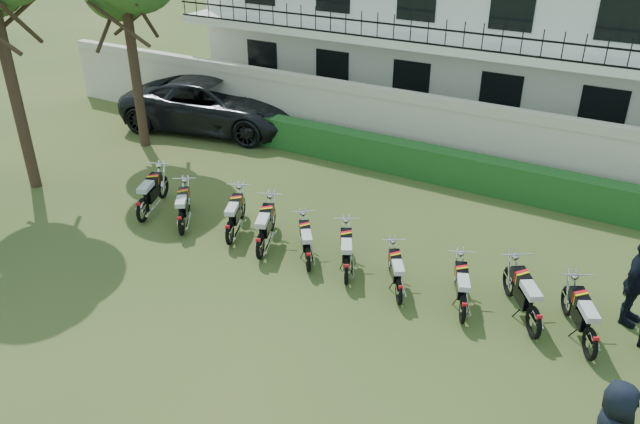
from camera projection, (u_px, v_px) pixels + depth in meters
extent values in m
plane|color=#2D471C|center=(291.00, 297.00, 13.43)|extent=(100.00, 100.00, 0.00)
cube|color=beige|center=(429.00, 137.00, 19.09)|extent=(30.00, 0.30, 2.00)
cube|color=beige|center=(432.00, 101.00, 18.55)|extent=(30.00, 0.35, 0.30)
cube|color=#1A4B1B|center=(450.00, 168.00, 18.27)|extent=(18.00, 0.60, 1.00)
cube|color=white|center=(495.00, 20.00, 22.52)|extent=(20.00, 8.00, 7.00)
cube|color=white|center=(452.00, 46.00, 18.92)|extent=(20.00, 1.40, 0.25)
cube|color=black|center=(446.00, 30.00, 18.14)|extent=(20.00, 0.05, 0.05)
cube|color=black|center=(445.00, 46.00, 18.35)|extent=(20.00, 0.05, 0.05)
cube|color=black|center=(263.00, 70.00, 23.65)|extent=(1.30, 0.12, 2.20)
cube|color=black|center=(333.00, 81.00, 22.33)|extent=(1.30, 0.12, 2.20)
cube|color=black|center=(410.00, 94.00, 21.02)|extent=(1.30, 0.12, 2.20)
cube|color=black|center=(499.00, 108.00, 19.70)|extent=(1.30, 0.12, 2.20)
cube|color=black|center=(600.00, 124.00, 18.38)|extent=(1.30, 0.12, 2.20)
cube|color=black|center=(627.00, 0.00, 16.74)|extent=(1.30, 0.12, 2.20)
cylinder|color=#473323|center=(13.00, 87.00, 16.97)|extent=(0.32, 0.32, 5.95)
cylinder|color=#473323|center=(135.00, 68.00, 19.98)|extent=(0.32, 0.32, 5.25)
torus|color=black|center=(131.00, 225.00, 15.60)|extent=(0.33, 0.66, 0.67)
torus|color=black|center=(153.00, 199.00, 16.84)|extent=(0.33, 0.66, 0.67)
cube|color=black|center=(141.00, 207.00, 16.10)|extent=(0.40, 0.63, 0.33)
cube|color=black|center=(143.00, 192.00, 16.18)|extent=(0.44, 0.56, 0.24)
cube|color=red|center=(143.00, 192.00, 16.17)|extent=(0.28, 0.26, 0.25)
cube|color=yellow|center=(142.00, 193.00, 16.12)|extent=(0.26, 0.24, 0.25)
cube|color=beige|center=(135.00, 200.00, 15.68)|extent=(0.46, 0.66, 0.13)
cylinder|color=silver|center=(147.00, 175.00, 16.33)|extent=(0.63, 0.27, 0.03)
torus|color=black|center=(178.00, 238.00, 15.06)|extent=(0.42, 0.56, 0.61)
torus|color=black|center=(185.00, 213.00, 16.22)|extent=(0.42, 0.56, 0.61)
cube|color=black|center=(181.00, 221.00, 15.52)|extent=(0.46, 0.56, 0.30)
cube|color=black|center=(181.00, 207.00, 15.60)|extent=(0.47, 0.52, 0.22)
cube|color=red|center=(181.00, 206.00, 15.60)|extent=(0.22, 0.27, 0.23)
cube|color=yellow|center=(180.00, 207.00, 15.54)|extent=(0.20, 0.25, 0.23)
cube|color=beige|center=(178.00, 215.00, 15.14)|extent=(0.51, 0.59, 0.12)
cylinder|color=silver|center=(181.00, 190.00, 15.74)|extent=(0.52, 0.36, 0.03)
torus|color=black|center=(223.00, 248.00, 14.65)|extent=(0.34, 0.61, 0.63)
torus|color=black|center=(236.00, 221.00, 15.82)|extent=(0.34, 0.61, 0.63)
cube|color=black|center=(229.00, 229.00, 15.12)|extent=(0.40, 0.59, 0.31)
cube|color=black|center=(230.00, 215.00, 15.19)|extent=(0.43, 0.53, 0.23)
cube|color=red|center=(230.00, 214.00, 15.19)|extent=(0.26, 0.25, 0.24)
cube|color=yellow|center=(230.00, 215.00, 15.13)|extent=(0.24, 0.23, 0.24)
cube|color=beige|center=(225.00, 223.00, 14.72)|extent=(0.45, 0.62, 0.12)
cylinder|color=silver|center=(233.00, 197.00, 15.34)|extent=(0.58, 0.28, 0.03)
torus|color=black|center=(254.00, 263.00, 14.03)|extent=(0.34, 0.64, 0.65)
torus|color=black|center=(266.00, 233.00, 15.25)|extent=(0.34, 0.64, 0.65)
cube|color=black|center=(260.00, 243.00, 14.52)|extent=(0.40, 0.62, 0.32)
cube|color=black|center=(261.00, 227.00, 14.60)|extent=(0.44, 0.55, 0.24)
cube|color=red|center=(261.00, 226.00, 14.59)|extent=(0.27, 0.26, 0.25)
cube|color=yellow|center=(261.00, 228.00, 14.54)|extent=(0.25, 0.23, 0.25)
cube|color=beige|center=(256.00, 236.00, 14.11)|extent=(0.46, 0.64, 0.13)
cylinder|color=silver|center=(264.00, 208.00, 14.75)|extent=(0.61, 0.28, 0.03)
torus|color=black|center=(311.00, 275.00, 13.66)|extent=(0.41, 0.51, 0.57)
torus|color=black|center=(306.00, 247.00, 14.73)|extent=(0.41, 0.51, 0.57)
cube|color=black|center=(308.00, 256.00, 14.09)|extent=(0.44, 0.52, 0.28)
cube|color=black|center=(307.00, 242.00, 14.16)|extent=(0.45, 0.49, 0.21)
cube|color=red|center=(307.00, 242.00, 14.16)|extent=(0.20, 0.25, 0.22)
cube|color=yellow|center=(307.00, 243.00, 14.11)|extent=(0.18, 0.24, 0.22)
cube|color=beige|center=(309.00, 251.00, 13.73)|extent=(0.49, 0.55, 0.11)
cylinder|color=silver|center=(306.00, 225.00, 14.29)|extent=(0.47, 0.36, 0.03)
torus|color=black|center=(347.00, 289.00, 13.17)|extent=(0.36, 0.57, 0.60)
torus|color=black|center=(346.00, 257.00, 14.31)|extent=(0.36, 0.57, 0.60)
cube|color=black|center=(346.00, 268.00, 13.63)|extent=(0.41, 0.56, 0.30)
cube|color=black|center=(347.00, 252.00, 13.70)|extent=(0.44, 0.51, 0.22)
cube|color=red|center=(347.00, 252.00, 13.70)|extent=(0.24, 0.25, 0.23)
cube|color=yellow|center=(347.00, 253.00, 13.65)|extent=(0.21, 0.23, 0.23)
cube|color=beige|center=(347.00, 263.00, 13.25)|extent=(0.47, 0.59, 0.12)
cylinder|color=silver|center=(347.00, 233.00, 13.84)|extent=(0.54, 0.31, 0.03)
torus|color=black|center=(403.00, 310.00, 12.57)|extent=(0.36, 0.52, 0.56)
torus|color=black|center=(395.00, 277.00, 13.62)|extent=(0.36, 0.52, 0.56)
cube|color=black|center=(400.00, 289.00, 12.99)|extent=(0.40, 0.51, 0.27)
cube|color=black|center=(399.00, 273.00, 13.06)|extent=(0.42, 0.47, 0.20)
cube|color=red|center=(399.00, 273.00, 13.06)|extent=(0.21, 0.24, 0.21)
cube|color=yellow|center=(399.00, 274.00, 13.01)|extent=(0.19, 0.22, 0.21)
cube|color=beige|center=(402.00, 284.00, 12.64)|extent=(0.45, 0.54, 0.11)
cylinder|color=silver|center=(398.00, 255.00, 13.19)|extent=(0.48, 0.31, 0.03)
torus|color=black|center=(465.00, 330.00, 11.98)|extent=(0.31, 0.57, 0.59)
torus|color=black|center=(460.00, 293.00, 13.08)|extent=(0.31, 0.57, 0.59)
cube|color=black|center=(463.00, 306.00, 12.42)|extent=(0.37, 0.55, 0.29)
cube|color=black|center=(464.00, 289.00, 12.49)|extent=(0.40, 0.50, 0.21)
cube|color=red|center=(464.00, 289.00, 12.49)|extent=(0.24, 0.23, 0.22)
cube|color=yellow|center=(464.00, 291.00, 12.44)|extent=(0.22, 0.21, 0.22)
cube|color=beige|center=(466.00, 302.00, 12.05)|extent=(0.42, 0.58, 0.12)
cylinder|color=silver|center=(464.00, 269.00, 12.63)|extent=(0.54, 0.25, 0.03)
torus|color=black|center=(547.00, 348.00, 11.48)|extent=(0.45, 0.60, 0.66)
torus|color=black|center=(521.00, 302.00, 12.73)|extent=(0.45, 0.60, 0.66)
cube|color=black|center=(536.00, 319.00, 11.98)|extent=(0.49, 0.60, 0.32)
cube|color=black|center=(533.00, 299.00, 12.06)|extent=(0.50, 0.56, 0.24)
cube|color=red|center=(534.00, 298.00, 12.06)|extent=(0.24, 0.29, 0.25)
cube|color=yellow|center=(535.00, 300.00, 12.00)|extent=(0.22, 0.27, 0.25)
cube|color=beige|center=(544.00, 314.00, 11.57)|extent=(0.54, 0.64, 0.13)
cylinder|color=silver|center=(530.00, 275.00, 12.22)|extent=(0.56, 0.38, 0.03)
torus|color=black|center=(603.00, 370.00, 10.97)|extent=(0.37, 0.60, 0.63)
torus|color=black|center=(578.00, 322.00, 12.16)|extent=(0.37, 0.60, 0.63)
cube|color=black|center=(592.00, 340.00, 11.45)|extent=(0.43, 0.59, 0.31)
cube|color=black|center=(591.00, 320.00, 11.53)|extent=(0.45, 0.54, 0.23)
cube|color=red|center=(591.00, 320.00, 11.52)|extent=(0.25, 0.26, 0.24)
cube|color=yellow|center=(592.00, 322.00, 11.47)|extent=(0.23, 0.24, 0.24)
cube|color=beige|center=(601.00, 336.00, 11.05)|extent=(0.48, 0.62, 0.12)
cylinder|color=silver|center=(588.00, 296.00, 11.67)|extent=(0.57, 0.31, 0.03)
imported|color=black|center=(214.00, 105.00, 22.20)|extent=(6.96, 4.27, 1.80)
imported|color=black|center=(637.00, 282.00, 12.24)|extent=(0.74, 1.20, 1.91)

